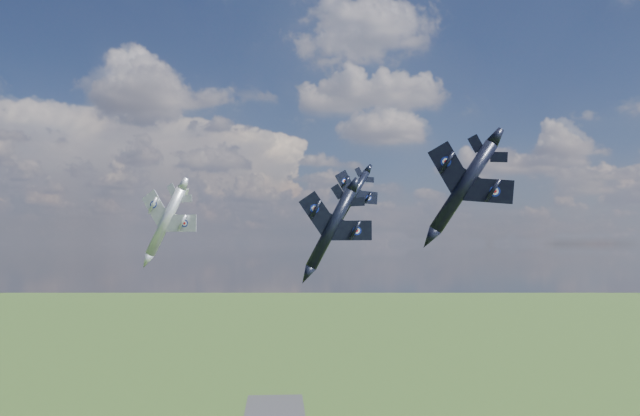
{
  "coord_description": "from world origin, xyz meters",
  "views": [
    {
      "loc": [
        1.8,
        -78.62,
        78.16
      ],
      "look_at": [
        7.74,
        12.21,
        83.44
      ],
      "focal_mm": 35.0,
      "sensor_mm": 36.0,
      "label": 1
    }
  ],
  "objects_px": {
    "jet_right_navy": "(463,187)",
    "jet_left_silver": "(166,222)",
    "jet_lead_navy": "(331,229)",
    "jet_high_navy": "(353,195)"
  },
  "relations": [
    {
      "from": "jet_high_navy",
      "to": "jet_left_silver",
      "type": "xyz_separation_m",
      "value": [
        -31.19,
        -13.43,
        -5.4
      ]
    },
    {
      "from": "jet_right_navy",
      "to": "jet_high_navy",
      "type": "xyz_separation_m",
      "value": [
        -8.0,
        41.31,
        2.24
      ]
    },
    {
      "from": "jet_high_navy",
      "to": "jet_left_silver",
      "type": "bearing_deg",
      "value": -171.09
    },
    {
      "from": "jet_right_navy",
      "to": "jet_lead_navy",
      "type": "bearing_deg",
      "value": 165.94
    },
    {
      "from": "jet_lead_navy",
      "to": "jet_high_navy",
      "type": "bearing_deg",
      "value": 85.88
    },
    {
      "from": "jet_right_navy",
      "to": "jet_left_silver",
      "type": "relative_size",
      "value": 1.03
    },
    {
      "from": "jet_lead_navy",
      "to": "jet_right_navy",
      "type": "relative_size",
      "value": 0.95
    },
    {
      "from": "jet_right_navy",
      "to": "jet_left_silver",
      "type": "bearing_deg",
      "value": 164.82
    },
    {
      "from": "jet_lead_navy",
      "to": "jet_high_navy",
      "type": "height_order",
      "value": "jet_high_navy"
    },
    {
      "from": "jet_left_silver",
      "to": "jet_lead_navy",
      "type": "bearing_deg",
      "value": -13.88
    }
  ]
}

